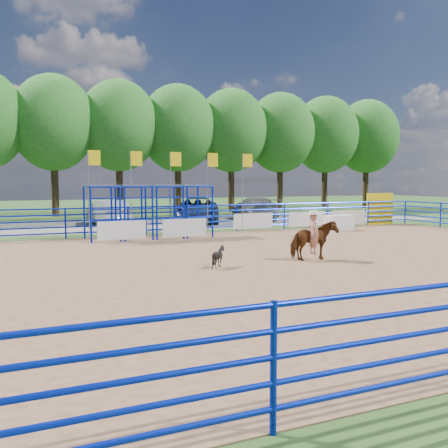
{
  "coord_description": "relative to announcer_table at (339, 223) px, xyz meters",
  "views": [
    {
      "loc": [
        -8.62,
        -14.6,
        2.79
      ],
      "look_at": [
        -1.74,
        1.0,
        1.3
      ],
      "focal_mm": 40.0,
      "sensor_mm": 36.0,
      "label": 1
    }
  ],
  "objects": [
    {
      "name": "perimeter_fence",
      "position": [
        -8.35,
        -8.05,
        0.3
      ],
      "size": [
        30.1,
        20.1,
        1.5
      ],
      "color": "#0820BB",
      "rests_on": "ground"
    },
    {
      "name": "ground",
      "position": [
        -8.35,
        -8.05,
        -0.45
      ],
      "size": [
        120.0,
        120.0,
        0.0
      ],
      "primitive_type": "plane",
      "color": "#365923",
      "rests_on": "ground"
    },
    {
      "name": "treeline",
      "position": [
        -8.35,
        17.95,
        7.09
      ],
      "size": [
        56.4,
        6.4,
        11.24
      ],
      "color": "#3F2B19",
      "rests_on": "ground"
    },
    {
      "name": "calf",
      "position": [
        -10.79,
        -8.2,
        -0.07
      ],
      "size": [
        0.64,
        0.57,
        0.71
      ],
      "primitive_type": "imported",
      "rotation": [
        0.0,
        0.0,
        1.57
      ],
      "color": "black",
      "rests_on": "arena_dirt"
    },
    {
      "name": "chute_assembly",
      "position": [
        -10.25,
        0.78,
        0.81
      ],
      "size": [
        19.32,
        2.41,
        4.2
      ],
      "color": "#0820BB",
      "rests_on": "ground"
    },
    {
      "name": "car_c",
      "position": [
        -5.3,
        8.12,
        0.39
      ],
      "size": [
        4.78,
        6.52,
        1.65
      ],
      "primitive_type": "imported",
      "rotation": [
        0.0,
        0.0,
        -0.39
      ],
      "color": "#151E36",
      "rests_on": "gravel_strip"
    },
    {
      "name": "car_b",
      "position": [
        -11.04,
        8.74,
        0.35
      ],
      "size": [
        2.11,
        4.89,
        1.57
      ],
      "primitive_type": "imported",
      "rotation": [
        0.0,
        0.0,
        3.24
      ],
      "color": "gray",
      "rests_on": "gravel_strip"
    },
    {
      "name": "gravel_strip",
      "position": [
        -8.35,
        8.95,
        -0.44
      ],
      "size": [
        40.0,
        10.0,
        0.01
      ],
      "primitive_type": "cube",
      "color": "gray",
      "rests_on": "ground"
    },
    {
      "name": "horse_and_rider",
      "position": [
        -7.18,
        -8.18,
        0.41
      ],
      "size": [
        1.66,
        0.8,
        2.44
      ],
      "color": "brown",
      "rests_on": "arena_dirt"
    },
    {
      "name": "announcer_table",
      "position": [
        0.0,
        0.0,
        0.0
      ],
      "size": [
        1.64,
        0.82,
        0.85
      ],
      "primitive_type": "cube",
      "rotation": [
        0.0,
        0.0,
        0.05
      ],
      "color": "white",
      "rests_on": "arena_dirt"
    },
    {
      "name": "arena_dirt",
      "position": [
        -8.35,
        -8.05,
        -0.44
      ],
      "size": [
        30.0,
        20.0,
        0.02
      ],
      "primitive_type": "cube",
      "color": "#936949",
      "rests_on": "ground"
    },
    {
      "name": "car_d",
      "position": [
        -0.63,
        8.92,
        0.36
      ],
      "size": [
        3.17,
        5.81,
        1.6
      ],
      "primitive_type": "imported",
      "rotation": [
        0.0,
        0.0,
        2.96
      ],
      "color": "#5A5A5D",
      "rests_on": "gravel_strip"
    }
  ]
}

